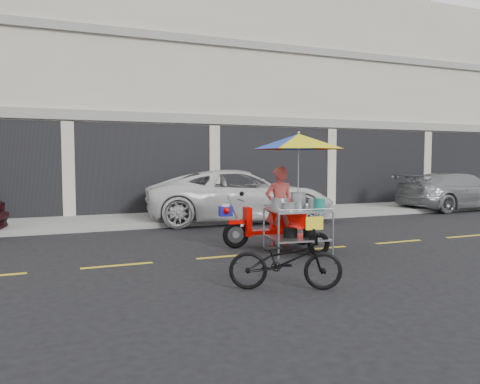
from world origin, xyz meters
name	(u,v)px	position (x,y,z in m)	size (l,w,h in m)	color
ground	(320,249)	(0.00, 0.00, 0.00)	(90.00, 90.00, 0.00)	black
sidewalk	(225,215)	(0.00, 5.50, 0.07)	(45.00, 3.00, 0.15)	gray
shophouse_block	(245,102)	(2.82, 10.59, 4.24)	(36.00, 8.11, 10.40)	beige
centerline	(320,248)	(0.00, 0.00, 0.00)	(42.00, 0.10, 0.01)	gold
white_pickup	(240,196)	(0.10, 4.50, 0.75)	(2.49, 5.41, 1.50)	silver
silver_pickup	(457,191)	(8.46, 4.42, 0.66)	(1.86, 4.57, 1.33)	#94989A
near_bicycle	(286,260)	(-2.04, -2.37, 0.41)	(0.55, 1.57, 0.82)	black
food_vendor_rig	(290,176)	(-0.62, 0.12, 1.48)	(2.33, 2.08, 2.35)	black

